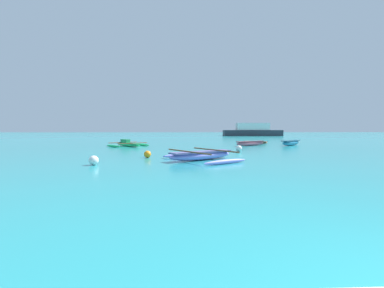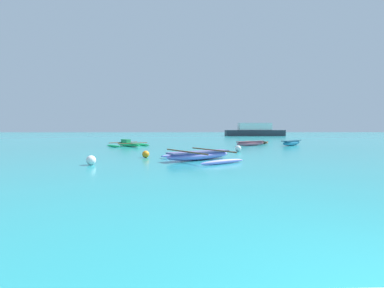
{
  "view_description": "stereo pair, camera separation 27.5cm",
  "coord_description": "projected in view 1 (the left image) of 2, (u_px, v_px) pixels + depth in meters",
  "views": [
    {
      "loc": [
        -2.81,
        -1.2,
        1.57
      ],
      "look_at": [
        -1.9,
        21.17,
        0.25
      ],
      "focal_mm": 24.0,
      "sensor_mm": 36.0,
      "label": 1
    },
    {
      "loc": [
        -2.53,
        -1.21,
        1.57
      ],
      "look_at": [
        -1.9,
        21.17,
        0.25
      ],
      "focal_mm": 24.0,
      "sensor_mm": 36.0,
      "label": 2
    }
  ],
  "objects": [
    {
      "name": "moored_boat_0",
      "position": [
        256.0,
        142.0,
        26.78
      ],
      "size": [
        2.33,
        2.08,
        0.3
      ],
      "rotation": [
        0.0,
        0.0,
        -0.7
      ],
      "color": "#976745",
      "rests_on": "ground_plane"
    },
    {
      "name": "moored_boat_1",
      "position": [
        291.0,
        143.0,
        24.36
      ],
      "size": [
        2.9,
        2.82,
        0.5
      ],
      "rotation": [
        0.0,
        0.0,
        0.77
      ],
      "color": "teal",
      "rests_on": "ground_plane"
    },
    {
      "name": "moored_boat_2",
      "position": [
        202.0,
        155.0,
        12.95
      ],
      "size": [
        4.15,
        4.52,
        0.5
      ],
      "rotation": [
        0.0,
        0.0,
        0.58
      ],
      "color": "#8D86EA",
      "rests_on": "ground_plane"
    },
    {
      "name": "moored_boat_3",
      "position": [
        128.0,
        144.0,
        23.12
      ],
      "size": [
        4.01,
        3.96,
        0.63
      ],
      "rotation": [
        0.0,
        0.0,
        -0.87
      ],
      "color": "#27E67E",
      "rests_on": "ground_plane"
    },
    {
      "name": "moored_boat_4",
      "position": [
        250.0,
        143.0,
        23.91
      ],
      "size": [
        3.28,
        2.37,
        0.44
      ],
      "rotation": [
        0.0,
        0.0,
        0.58
      ],
      "color": "#BC5A6F",
      "rests_on": "ground_plane"
    },
    {
      "name": "mooring_buoy_0",
      "position": [
        94.0,
        160.0,
        11.13
      ],
      "size": [
        0.41,
        0.41,
        0.41
      ],
      "color": "white",
      "rests_on": "ground_plane"
    },
    {
      "name": "mooring_buoy_1",
      "position": [
        147.0,
        154.0,
        13.96
      ],
      "size": [
        0.39,
        0.39,
        0.39
      ],
      "color": "orange",
      "rests_on": "ground_plane"
    },
    {
      "name": "mooring_buoy_2",
      "position": [
        239.0,
        149.0,
        17.77
      ],
      "size": [
        0.42,
        0.42,
        0.42
      ],
      "color": "white",
      "rests_on": "ground_plane"
    },
    {
      "name": "distant_ferry",
      "position": [
        252.0,
        131.0,
        57.6
      ],
      "size": [
        13.05,
        2.87,
        2.87
      ],
      "color": "#2D333D",
      "rests_on": "ground_plane"
    }
  ]
}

